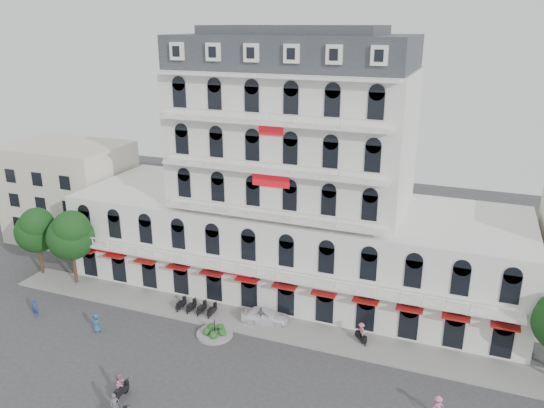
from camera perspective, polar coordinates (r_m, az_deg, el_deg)
The scene contains 15 objects.
ground at distance 42.70m, azimuth -6.23°, elevation -18.73°, with size 120.00×120.00×0.00m, color #38383A.
sidewalk at distance 49.35m, azimuth -1.36°, elevation -12.77°, with size 53.00×4.00×0.16m, color gray.
main_building at distance 52.90m, azimuth 2.27°, elevation 1.26°, with size 45.00×15.00×25.80m.
flank_building_west at distance 70.77m, azimuth -20.84°, elevation 1.25°, with size 14.00×10.00×12.00m, color beige.
traffic_island at distance 48.05m, azimuth -6.18°, elevation -13.60°, with size 3.20×3.20×1.60m.
parked_scooter_row at distance 51.67m, azimuth -8.11°, elevation -11.50°, with size 4.40×1.80×1.10m, color black, non-canonical shape.
tree_west_outer at distance 61.48m, azimuth -24.01°, elevation -2.41°, with size 4.50×4.48×7.76m.
tree_west_inner at distance 57.71m, azimuth -20.85°, elevation -2.99°, with size 4.76×4.76×8.25m.
parked_car at distance 49.30m, azimuth -0.79°, elevation -11.91°, with size 1.72×4.28×1.46m, color white.
rider_southwest at distance 42.15m, azimuth -15.98°, elevation -18.30°, with size 0.61×1.70×2.02m.
rider_center at distance 47.02m, azimuth 9.56°, elevation -13.49°, with size 1.25×1.36×1.95m.
pedestrian_left at distance 50.40m, azimuth -18.37°, elevation -12.06°, with size 0.85×0.56×1.75m, color #2A587E.
pedestrian_mid at distance 48.84m, azimuth -1.18°, elevation -12.00°, with size 1.06×0.44×1.81m, color slate.
pedestrian_right at distance 41.03m, azimuth 17.41°, elevation -20.03°, with size 1.02×0.58×1.57m, color pink.
pedestrian_far at distance 54.78m, azimuth -24.11°, elevation -10.15°, with size 0.66×0.43×1.81m, color navy.
Camera 1 is at (16.19, -29.73, 26.02)m, focal length 35.00 mm.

